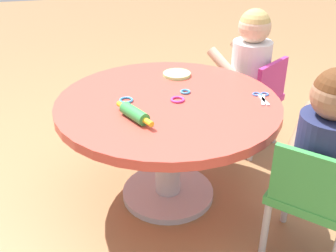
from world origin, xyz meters
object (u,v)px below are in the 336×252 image
object	(u,v)px
craft_scissors	(262,97)
seated_child_left	(328,138)
rolling_pin	(134,113)
seated_child_right	(251,57)
child_chair_left	(313,196)
craft_table	(168,122)
child_chair_right	(253,98)

from	to	relation	value
craft_scissors	seated_child_left	bearing A→B (deg)	-172.28
seated_child_left	rolling_pin	bearing A→B (deg)	61.92
seated_child_right	rolling_pin	world-z (taller)	seated_child_right
child_chair_left	seated_child_left	distance (m)	0.23
seated_child_right	rolling_pin	bearing A→B (deg)	126.57
craft_table	child_chair_left	distance (m)	0.67
craft_table	seated_child_right	bearing A→B (deg)	-54.83
rolling_pin	seated_child_right	bearing A→B (deg)	-53.43
child_chair_right	seated_child_left	bearing A→B (deg)	172.74
child_chair_left	craft_scissors	xyz separation A→B (m)	(0.44, 0.03, 0.21)
seated_child_left	child_chair_left	bearing A→B (deg)	133.39
craft_table	craft_scissors	bearing A→B (deg)	-99.19
seated_child_left	child_chair_right	xyz separation A→B (m)	(0.83, -0.11, -0.23)
child_chair_left	seated_child_right	size ratio (longest dim) A/B	1.05
seated_child_left	seated_child_right	distance (m)	0.87
seated_child_left	child_chair_right	distance (m)	0.87
craft_table	child_chair_right	distance (m)	0.67
rolling_pin	craft_scissors	xyz separation A→B (m)	(0.08, -0.57, -0.02)
craft_scissors	rolling_pin	bearing A→B (deg)	97.88
craft_table	child_chair_right	bearing A→B (deg)	-58.26
child_chair_left	seated_child_right	bearing A→B (deg)	-7.17
seated_child_right	craft_scissors	xyz separation A→B (m)	(-0.45, 0.14, -0.02)
child_chair_right	craft_scissors	world-z (taller)	child_chair_right
craft_table	child_chair_left	xyz separation A→B (m)	(-0.51, -0.43, -0.09)
child_chair_left	craft_table	bearing A→B (deg)	40.40
child_chair_left	rolling_pin	distance (m)	0.74
seated_child_left	rolling_pin	distance (m)	0.71
rolling_pin	craft_scissors	world-z (taller)	rolling_pin
seated_child_right	craft_scissors	size ratio (longest dim) A/B	3.63
child_chair_left	rolling_pin	bearing A→B (deg)	58.82
seated_child_left	seated_child_right	world-z (taller)	same
seated_child_left	craft_table	bearing A→B (deg)	43.84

